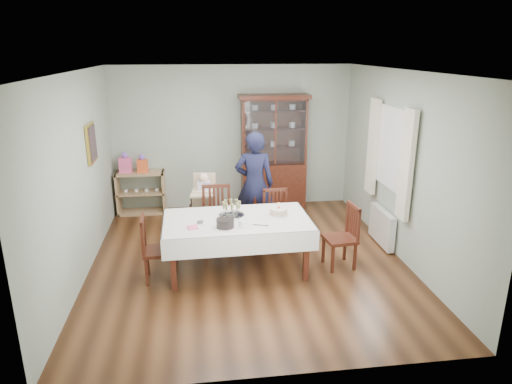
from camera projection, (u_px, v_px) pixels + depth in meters
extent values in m
plane|color=#593319|center=(248.00, 260.00, 6.71)|extent=(5.00, 5.00, 0.00)
plane|color=#9EAA99|center=(233.00, 138.00, 8.67)|extent=(4.50, 0.00, 4.50)
plane|color=#9EAA99|center=(79.00, 178.00, 6.03)|extent=(0.00, 5.00, 5.00)
plane|color=#9EAA99|center=(402.00, 167.00, 6.58)|extent=(0.00, 5.00, 5.00)
plane|color=white|center=(247.00, 71.00, 5.90)|extent=(5.00, 5.00, 0.00)
cube|color=#4A2212|center=(237.00, 222.00, 6.23)|extent=(1.92, 1.09, 0.06)
cube|color=silver|center=(237.00, 219.00, 6.22)|extent=(2.03, 1.20, 0.01)
cube|color=#4A2212|center=(273.00, 185.00, 8.81)|extent=(1.20, 0.45, 0.90)
cube|color=white|center=(275.00, 133.00, 8.31)|extent=(1.12, 0.01, 1.16)
cube|color=#4A2212|center=(274.00, 96.00, 8.29)|extent=(1.30, 0.48, 0.07)
cube|color=tan|center=(143.00, 212.00, 8.64)|extent=(0.90, 0.38, 0.04)
cube|color=tan|center=(141.00, 193.00, 8.53)|extent=(0.90, 0.38, 0.03)
cube|color=tan|center=(140.00, 173.00, 8.41)|extent=(0.90, 0.38, 0.04)
cube|color=tan|center=(118.00, 193.00, 8.48)|extent=(0.04, 0.38, 0.80)
cube|color=tan|center=(164.00, 192.00, 8.58)|extent=(0.04, 0.38, 0.80)
cube|color=gold|center=(91.00, 143.00, 6.69)|extent=(0.04, 0.48, 0.58)
cube|color=white|center=(393.00, 149.00, 6.80)|extent=(0.04, 1.02, 1.22)
cube|color=silver|center=(407.00, 165.00, 6.24)|extent=(0.07, 0.30, 1.55)
cube|color=silver|center=(373.00, 147.00, 7.41)|extent=(0.07, 0.30, 1.55)
cube|color=white|center=(382.00, 227.00, 7.17)|extent=(0.10, 0.80, 0.55)
cube|color=#4A2212|center=(217.00, 223.00, 6.91)|extent=(0.45, 0.45, 0.05)
cube|color=#4A2212|center=(216.00, 201.00, 7.02)|extent=(0.43, 0.05, 0.53)
cube|color=#4A2212|center=(277.00, 223.00, 7.02)|extent=(0.42, 0.42, 0.05)
cube|color=#4A2212|center=(275.00, 203.00, 7.12)|extent=(0.39, 0.05, 0.48)
cube|color=#4A2212|center=(159.00, 251.00, 6.06)|extent=(0.42, 0.42, 0.05)
cube|color=#4A2212|center=(143.00, 235.00, 5.95)|extent=(0.05, 0.38, 0.47)
cube|color=#4A2212|center=(340.00, 239.00, 6.42)|extent=(0.45, 0.45, 0.05)
cube|color=#4A2212|center=(353.00, 221.00, 6.38)|extent=(0.08, 0.39, 0.48)
imported|color=black|center=(254.00, 184.00, 7.41)|extent=(0.68, 0.49, 1.74)
cube|color=tan|center=(204.00, 197.00, 7.35)|extent=(0.40, 0.36, 0.25)
cube|color=tan|center=(204.00, 184.00, 7.29)|extent=(0.36, 0.11, 0.29)
cube|color=tan|center=(204.00, 192.00, 7.32)|extent=(0.40, 0.22, 0.03)
cube|color=silver|center=(204.00, 187.00, 7.30)|extent=(0.21, 0.17, 0.19)
sphere|color=beige|center=(204.00, 178.00, 7.25)|extent=(0.16, 0.16, 0.16)
cylinder|color=silver|center=(232.00, 216.00, 6.32)|extent=(0.35, 0.35, 0.01)
torus|color=silver|center=(232.00, 215.00, 6.32)|extent=(0.35, 0.35, 0.01)
cylinder|color=white|center=(278.00, 215.00, 6.35)|extent=(0.28, 0.28, 0.02)
cylinder|color=brown|center=(278.00, 211.00, 6.33)|extent=(0.24, 0.24, 0.09)
cylinder|color=silver|center=(279.00, 208.00, 6.32)|extent=(0.24, 0.24, 0.01)
cylinder|color=#F24C4C|center=(279.00, 206.00, 6.31)|extent=(0.01, 0.01, 0.07)
sphere|color=yellow|center=(279.00, 203.00, 6.29)|extent=(0.02, 0.02, 0.02)
cylinder|color=black|center=(225.00, 223.00, 5.92)|extent=(0.28, 0.28, 0.11)
cylinder|color=white|center=(246.00, 223.00, 5.96)|extent=(0.25, 0.25, 0.08)
cube|color=#F65A94|center=(193.00, 227.00, 5.90)|extent=(0.15, 0.15, 0.02)
cube|color=silver|center=(258.00, 225.00, 5.99)|extent=(0.28, 0.11, 0.01)
cube|color=#F65A94|center=(125.00, 165.00, 8.32)|extent=(0.22, 0.16, 0.28)
sphere|color=#E533B2|center=(124.00, 155.00, 8.26)|extent=(0.11, 0.11, 0.11)
cube|color=#EB5625|center=(143.00, 166.00, 8.36)|extent=(0.19, 0.14, 0.24)
sphere|color=#E533B2|center=(142.00, 157.00, 8.31)|extent=(0.11, 0.11, 0.11)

